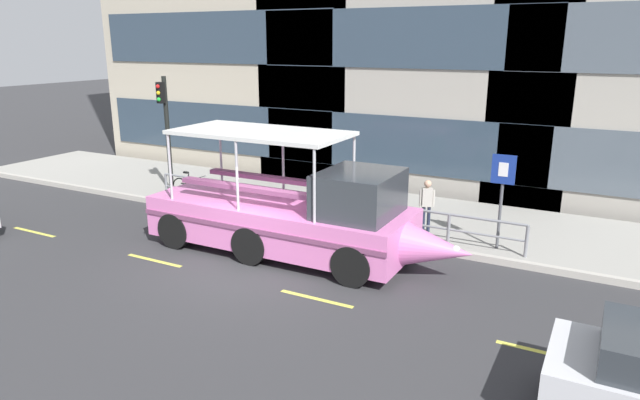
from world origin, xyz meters
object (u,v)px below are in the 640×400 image
leaned_bicycle (192,189)px  traffic_light_pole (166,124)px  parking_sign (502,186)px  pedestrian_near_bow (427,201)px  duck_tour_boat (296,216)px  pedestrian_mid_left (371,185)px

leaned_bicycle → traffic_light_pole: bearing=165.2°
traffic_light_pole → parking_sign: (11.68, -0.32, -0.78)m
parking_sign → pedestrian_near_bow: parking_sign is taller
parking_sign → leaned_bicycle: bearing=-179.9°
traffic_light_pole → pedestrian_near_bow: 9.70m
leaned_bicycle → duck_tour_boat: (5.63, -2.43, 0.50)m
duck_tour_boat → pedestrian_near_bow: duck_tour_boat is taller
parking_sign → leaned_bicycle: parking_sign is taller
duck_tour_boat → pedestrian_mid_left: 3.55m
traffic_light_pole → duck_tour_boat: traffic_light_pole is taller
leaned_bicycle → duck_tour_boat: duck_tour_boat is taller
traffic_light_pole → duck_tour_boat: bearing=-21.8°
parking_sign → duck_tour_boat: size_ratio=0.29×
pedestrian_near_bow → pedestrian_mid_left: 2.09m
pedestrian_near_bow → duck_tour_boat: bearing=-132.3°
pedestrian_near_bow → pedestrian_mid_left: bearing=163.4°
leaned_bicycle → duck_tour_boat: bearing=-23.3°
duck_tour_boat → pedestrian_mid_left: (0.64, 3.50, 0.12)m
leaned_bicycle → pedestrian_mid_left: size_ratio=1.05×
leaned_bicycle → pedestrian_near_bow: 8.30m
pedestrian_near_bow → traffic_light_pole: bearing=-179.2°
traffic_light_pole → pedestrian_mid_left: size_ratio=2.49×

